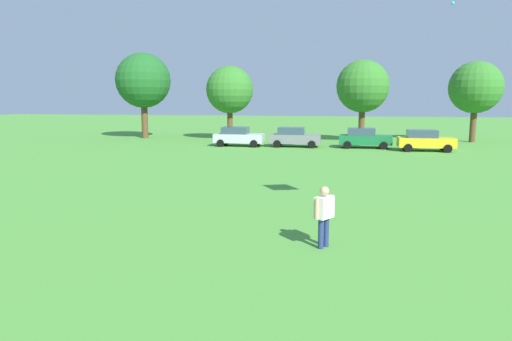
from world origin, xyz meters
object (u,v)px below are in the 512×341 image
parked_car_silver_0 (238,136)px  tree_right (363,86)px  parked_car_gray_1 (294,137)px  adult_bystander (324,211)px  parked_car_green_2 (364,138)px  tree_far_right (476,88)px  parked_car_yellow_3 (425,140)px  tree_left (230,90)px  tree_far_left (143,81)px

parked_car_silver_0 → tree_right: size_ratio=0.55×
parked_car_silver_0 → tree_right: (10.75, 6.50, 4.40)m
parked_car_gray_1 → tree_right: size_ratio=0.55×
adult_bystander → tree_right: size_ratio=0.22×
parked_car_green_2 → tree_far_right: (10.43, 7.35, 4.28)m
parked_car_green_2 → parked_car_yellow_3: same height
parked_car_green_2 → adult_bystander: bearing=-94.8°
adult_bystander → parked_car_silver_0: adult_bystander is taller
adult_bystander → tree_far_right: size_ratio=0.23×
tree_left → parked_car_silver_0: bearing=-70.4°
parked_car_gray_1 → parked_car_yellow_3: 10.59m
parked_car_gray_1 → tree_left: bearing=139.6°
tree_left → tree_far_right: 23.49m
parked_car_gray_1 → tree_far_left: bearing=159.2°
tree_far_left → parked_car_gray_1: bearing=-20.8°
parked_car_silver_0 → parked_car_gray_1: same height
parked_car_gray_1 → parked_car_yellow_3: size_ratio=1.00×
parked_car_gray_1 → tree_right: bearing=46.8°
tree_far_right → parked_car_silver_0: bearing=-159.8°
parked_car_green_2 → tree_left: bearing=155.4°
tree_right → parked_car_silver_0: bearing=-148.8°
parked_car_silver_0 → parked_car_yellow_3: bearing=-4.1°
adult_bystander → parked_car_silver_0: (-8.44, 26.88, -0.18)m
parked_car_yellow_3 → tree_left: bearing=157.0°
parked_car_gray_1 → tree_far_left: tree_far_left is taller
tree_far_right → adult_bystander: bearing=-110.2°
tree_far_right → tree_far_left: bearing=-177.7°
parked_car_silver_0 → parked_car_yellow_3: same height
parked_car_gray_1 → parked_car_yellow_3: same height
adult_bystander → parked_car_yellow_3: bearing=16.8°
tree_far_left → tree_far_right: bearing=2.3°
parked_car_gray_1 → tree_left: (-7.16, 6.10, 4.11)m
parked_car_silver_0 → parked_car_yellow_3: 15.42m
parked_car_gray_1 → parked_car_silver_0: bearing=-176.8°
parked_car_green_2 → tree_right: 7.50m
adult_bystander → parked_car_green_2: (2.31, 27.30, -0.18)m
parked_car_yellow_3 → tree_far_right: (5.79, 8.88, 4.28)m
parked_car_yellow_3 → tree_far_left: bearing=164.2°
parked_car_yellow_3 → tree_right: size_ratio=0.55×
tree_far_right → parked_car_gray_1: bearing=-155.3°
adult_bystander → tree_left: tree_left is taller
tree_right → parked_car_green_2: bearing=-90.0°
parked_car_green_2 → tree_right: tree_right is taller
tree_left → parked_car_yellow_3: bearing=-23.0°
parked_car_silver_0 → parked_car_yellow_3: size_ratio=1.00×
adult_bystander → tree_far_right: (12.74, 34.65, 4.10)m
tree_right → tree_far_right: bearing=7.0°
parked_car_silver_0 → parked_car_green_2: same height
parked_car_silver_0 → tree_far_left: 14.15m
tree_far_right → tree_right: bearing=-173.0°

